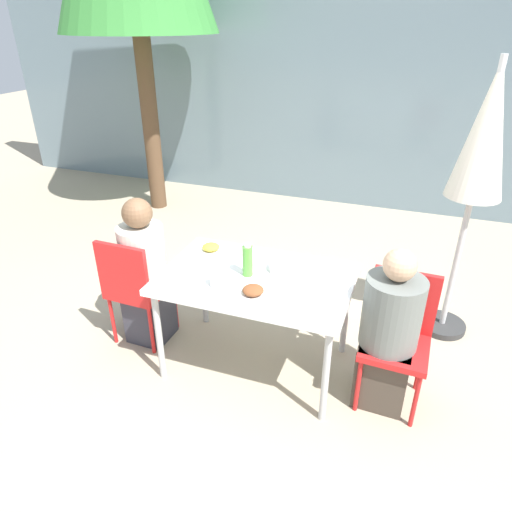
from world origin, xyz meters
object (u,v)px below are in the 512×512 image
Objects in this scene: closed_umbrella at (484,144)px; salad_bowl at (283,267)px; chair_right at (398,329)px; person_right at (388,335)px; person_left at (145,276)px; bottle at (248,260)px; drinking_cup at (216,280)px; chair_left at (134,284)px.

closed_umbrella is 1.54m from salad_bowl.
person_right reaches higher than chair_right.
chair_right is at bearing 2.22° from person_left.
drinking_cup is (-0.14, -0.20, -0.06)m from bottle.
bottle is 1.21× the size of salad_bowl.
chair_left is at bearing -176.31° from bottle.
chair_left is 0.76× the size of person_left.
person_left is 12.69× the size of drinking_cup.
person_left reaches higher than salad_bowl.
person_right is at bearing -2.61° from bottle.
drinking_cup reaches higher than salad_bowl.
person_left is 1.32× the size of chair_right.
person_left is (0.05, 0.08, 0.04)m from chair_left.
bottle is at bearing -148.08° from salad_bowl.
person_right is 1.11m from drinking_cup.
person_right is 12.08× the size of drinking_cup.
person_left is 0.56× the size of closed_umbrella.
person_left is at bearing 58.07° from chair_left.
person_right is 0.98m from bottle.
drinking_cup is (0.73, -0.14, 0.26)m from chair_left.
salad_bowl is (1.07, 0.18, 0.25)m from chair_left.
closed_umbrella reaches higher than salad_bowl.
closed_umbrella is at bearing 25.41° from chair_left.
closed_umbrella is at bearing 24.15° from person_left.
salad_bowl is at bearing 31.92° from bottle.
person_left reaches higher than person_right.
closed_umbrella is (0.39, 0.94, 0.98)m from person_right.
chair_left is at bearing -121.93° from person_left.
closed_umbrella reaches higher than chair_left.
chair_right is 4.63× the size of salad_bowl.
chair_left is 2.58m from closed_umbrella.
bottle reaches higher than chair_left.
salad_bowl is at bearing 43.69° from drinking_cup.
bottle is (0.81, -0.02, 0.29)m from person_left.
person_left reaches higher than chair_right.
chair_right is 9.62× the size of drinking_cup.
drinking_cup is (-1.46, -1.10, -0.71)m from closed_umbrella.
person_right is 0.54× the size of closed_umbrella.
drinking_cup is (-1.06, -0.16, 0.27)m from person_right.
chair_right is at bearing 11.78° from drinking_cup.
bottle is at bearing 0.20° from person_left.
closed_umbrella is at bearing -110.18° from person_right.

